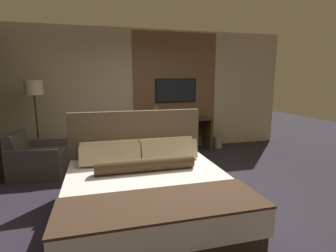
{
  "coord_description": "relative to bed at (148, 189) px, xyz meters",
  "views": [
    {
      "loc": [
        -0.96,
        -3.52,
        1.69
      ],
      "look_at": [
        0.22,
        0.89,
        0.86
      ],
      "focal_mm": 28.0,
      "sensor_mm": 36.0,
      "label": 1
    }
  ],
  "objects": [
    {
      "name": "armchair_by_window",
      "position": [
        -1.65,
        1.92,
        -0.07
      ],
      "size": [
        0.93,
        0.95,
        0.77
      ],
      "rotation": [
        0.0,
        0.0,
        1.5
      ],
      "color": "#47423D",
      "rests_on": "ground_plane"
    },
    {
      "name": "tv",
      "position": [
        1.25,
        3.0,
        1.08
      ],
      "size": [
        1.0,
        0.04,
        0.56
      ],
      "color": "black"
    },
    {
      "name": "ground_plane",
      "position": [
        0.41,
        0.48,
        -0.32
      ],
      "size": [
        16.0,
        16.0,
        0.0
      ],
      "primitive_type": "plane",
      "color": "#28232D"
    },
    {
      "name": "bed",
      "position": [
        0.0,
        0.0,
        0.0
      ],
      "size": [
        2.01,
        2.09,
        1.2
      ],
      "color": "#33281E",
      "rests_on": "ground_plane"
    },
    {
      "name": "vase_tall",
      "position": [
        1.3,
        2.68,
        0.58
      ],
      "size": [
        0.09,
        0.09,
        0.27
      ],
      "color": "silver",
      "rests_on": "desk"
    },
    {
      "name": "waste_bin",
      "position": [
        2.26,
        2.72,
        -0.18
      ],
      "size": [
        0.22,
        0.22,
        0.28
      ],
      "color": "gray",
      "rests_on": "ground_plane"
    },
    {
      "name": "desk",
      "position": [
        1.25,
        2.77,
        0.19
      ],
      "size": [
        1.52,
        0.56,
        0.77
      ],
      "color": "#422D1E",
      "rests_on": "ground_plane"
    },
    {
      "name": "wall_back_tv_panel",
      "position": [
        0.51,
        3.08,
        1.08
      ],
      "size": [
        7.2,
        0.09,
        2.8
      ],
      "color": "#BCAD8E",
      "rests_on": "ground_plane"
    },
    {
      "name": "vase_short",
      "position": [
        0.68,
        2.66,
        0.6
      ],
      "size": [
        0.15,
        0.15,
        0.31
      ],
      "color": "#846647",
      "rests_on": "desk"
    },
    {
      "name": "book",
      "position": [
        1.82,
        2.76,
        0.46
      ],
      "size": [
        0.25,
        0.2,
        0.03
      ],
      "color": "#332D28",
      "rests_on": "desk"
    },
    {
      "name": "desk_chair",
      "position": [
        0.99,
        2.24,
        0.2
      ],
      "size": [
        0.56,
        0.55,
        0.88
      ],
      "rotation": [
        0.0,
        0.0,
        -0.16
      ],
      "color": "brown",
      "rests_on": "ground_plane"
    },
    {
      "name": "floor_lamp",
      "position": [
        -1.74,
        2.54,
        1.07
      ],
      "size": [
        0.34,
        0.34,
        1.66
      ],
      "color": "#282623",
      "rests_on": "ground_plane"
    }
  ]
}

